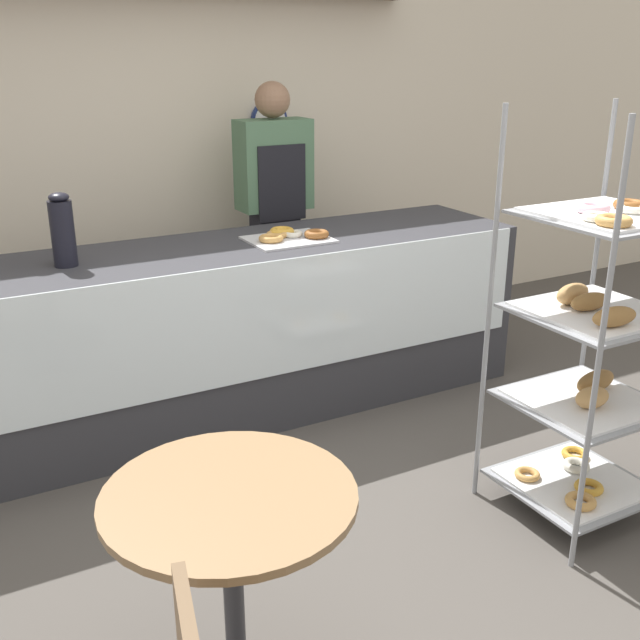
# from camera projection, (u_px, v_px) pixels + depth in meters

# --- Properties ---
(ground_plane) EXTENTS (14.00, 14.00, 0.00)m
(ground_plane) POSITION_uv_depth(u_px,v_px,m) (375.00, 535.00, 3.13)
(ground_plane) COLOR #4C4742
(back_wall) EXTENTS (10.00, 0.30, 2.70)m
(back_wall) POSITION_uv_depth(u_px,v_px,m) (170.00, 142.00, 4.71)
(back_wall) COLOR beige
(back_wall) RESTS_ON ground_plane
(display_counter) EXTENTS (3.17, 0.78, 0.95)m
(display_counter) POSITION_uv_depth(u_px,v_px,m) (242.00, 328.00, 4.10)
(display_counter) COLOR #333338
(display_counter) RESTS_ON ground_plane
(pastry_rack) EXTENTS (0.62, 0.61, 1.72)m
(pastry_rack) POSITION_uv_depth(u_px,v_px,m) (591.00, 353.00, 3.06)
(pastry_rack) COLOR gray
(pastry_rack) RESTS_ON ground_plane
(person_worker) EXTENTS (0.44, 0.23, 1.74)m
(person_worker) POSITION_uv_depth(u_px,v_px,m) (275.00, 213.00, 4.65)
(person_worker) COLOR #282833
(person_worker) RESTS_ON ground_plane
(cafe_table) EXTENTS (0.72, 0.72, 0.76)m
(cafe_table) POSITION_uv_depth(u_px,v_px,m) (232.00, 550.00, 2.12)
(cafe_table) COLOR #262628
(cafe_table) RESTS_ON ground_plane
(coffee_carafe) EXTENTS (0.11, 0.11, 0.35)m
(coffee_carafe) POSITION_uv_depth(u_px,v_px,m) (62.00, 230.00, 3.50)
(coffee_carafe) COLOR black
(coffee_carafe) RESTS_ON display_counter
(donut_tray_counter) EXTENTS (0.43, 0.35, 0.05)m
(donut_tray_counter) POSITION_uv_depth(u_px,v_px,m) (288.00, 236.00, 4.04)
(donut_tray_counter) COLOR silver
(donut_tray_counter) RESTS_ON display_counter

